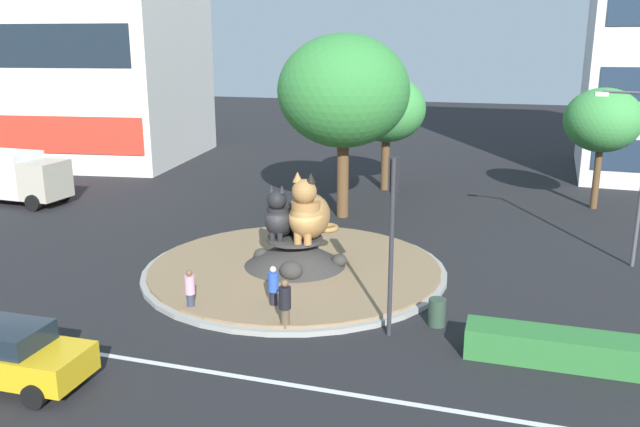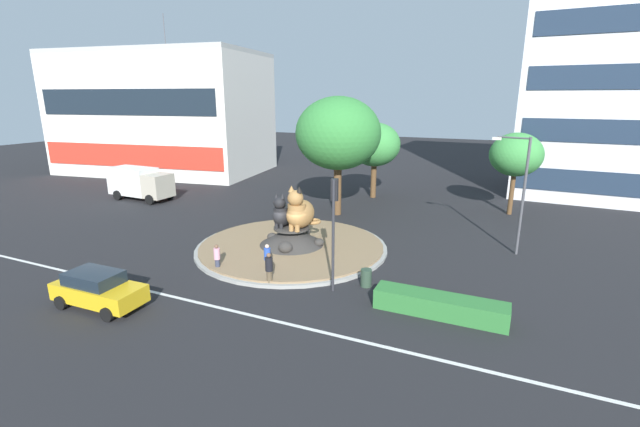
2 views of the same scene
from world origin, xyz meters
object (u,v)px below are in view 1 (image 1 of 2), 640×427
(cat_statue_black, at_px, (281,217))
(streetlight_arm, at_px, (638,166))
(shophouse_block, at_px, (36,65))
(pedestrian_pink_shirt, at_px, (190,291))
(cat_statue_tabby, at_px, (309,214))
(sedan_on_far_lane, at_px, (8,354))
(pedestrian_blue_shirt, at_px, (273,288))
(second_tree_near_tower, at_px, (344,92))
(pedestrian_black_shirt, at_px, (285,305))
(third_tree_left, at_px, (603,121))
(broadleaf_tree_behind_island, at_px, (387,109))
(litter_bin, at_px, (437,312))
(traffic_light_mast, at_px, (392,215))
(delivery_box_truck, at_px, (13,175))

(cat_statue_black, xyz_separation_m, streetlight_arm, (13.25, 4.78, 1.89))
(shophouse_block, bearing_deg, pedestrian_pink_shirt, -51.46)
(cat_statue_tabby, distance_m, sedan_on_far_lane, 11.67)
(pedestrian_blue_shirt, bearing_deg, second_tree_near_tower, 79.52)
(pedestrian_black_shirt, height_order, pedestrian_pink_shirt, pedestrian_black_shirt)
(third_tree_left, bearing_deg, pedestrian_pink_shirt, -126.38)
(cat_statue_black, distance_m, pedestrian_blue_shirt, 4.36)
(second_tree_near_tower, bearing_deg, sedan_on_far_lane, -101.67)
(third_tree_left, height_order, sedan_on_far_lane, third_tree_left)
(broadleaf_tree_behind_island, height_order, litter_bin, broadleaf_tree_behind_island)
(traffic_light_mast, relative_size, litter_bin, 6.19)
(second_tree_near_tower, relative_size, streetlight_arm, 1.32)
(streetlight_arm, distance_m, pedestrian_blue_shirt, 15.23)
(cat_statue_tabby, distance_m, pedestrian_blue_shirt, 4.30)
(second_tree_near_tower, bearing_deg, pedestrian_black_shirt, -82.01)
(cat_statue_tabby, distance_m, traffic_light_mast, 6.24)
(second_tree_near_tower, relative_size, litter_bin, 10.35)
(cat_statue_tabby, height_order, delivery_box_truck, cat_statue_tabby)
(cat_statue_black, xyz_separation_m, pedestrian_pink_shirt, (-1.40, -4.89, -1.40))
(pedestrian_pink_shirt, bearing_deg, delivery_box_truck, -74.51)
(third_tree_left, relative_size, litter_bin, 7.29)
(broadleaf_tree_behind_island, height_order, third_tree_left, broadleaf_tree_behind_island)
(second_tree_near_tower, distance_m, litter_bin, 15.00)
(third_tree_left, relative_size, pedestrian_pink_shirt, 4.23)
(cat_statue_tabby, xyz_separation_m, traffic_light_mast, (4.09, -4.49, 1.43))
(pedestrian_blue_shirt, distance_m, delivery_box_truck, 22.13)
(pedestrian_blue_shirt, bearing_deg, traffic_light_mast, -22.01)
(traffic_light_mast, height_order, shophouse_block, shophouse_block)
(cat_statue_black, bearing_deg, cat_statue_tabby, 88.98)
(litter_bin, bearing_deg, pedestrian_black_shirt, -156.56)
(streetlight_arm, distance_m, sedan_on_far_lane, 23.07)
(streetlight_arm, xyz_separation_m, pedestrian_pink_shirt, (-14.65, -9.67, -3.29))
(broadleaf_tree_behind_island, xyz_separation_m, third_tree_left, (11.96, -1.29, -0.13))
(pedestrian_black_shirt, bearing_deg, cat_statue_black, -122.65)
(delivery_box_truck, bearing_deg, cat_statue_tabby, -15.15)
(traffic_light_mast, distance_m, shophouse_block, 41.08)
(streetlight_arm, height_order, pedestrian_blue_shirt, streetlight_arm)
(pedestrian_pink_shirt, bearing_deg, litter_bin, 149.19)
(second_tree_near_tower, height_order, pedestrian_pink_shirt, second_tree_near_tower)
(cat_statue_tabby, distance_m, second_tree_near_tower, 9.66)
(traffic_light_mast, height_order, pedestrian_pink_shirt, traffic_light_mast)
(broadleaf_tree_behind_island, xyz_separation_m, delivery_box_truck, (-19.41, -9.66, -3.36))
(second_tree_near_tower, height_order, pedestrian_black_shirt, second_tree_near_tower)
(shophouse_block, distance_m, pedestrian_pink_shirt, 36.68)
(second_tree_near_tower, bearing_deg, pedestrian_blue_shirt, -85.23)
(cat_statue_black, bearing_deg, second_tree_near_tower, 175.87)
(traffic_light_mast, bearing_deg, sedan_on_far_lane, 113.80)
(cat_statue_black, bearing_deg, broadleaf_tree_behind_island, 173.36)
(traffic_light_mast, height_order, broadleaf_tree_behind_island, broadleaf_tree_behind_island)
(streetlight_arm, height_order, litter_bin, streetlight_arm)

